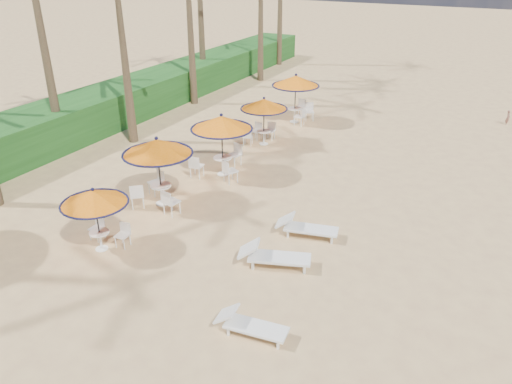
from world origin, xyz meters
TOP-DOWN VIEW (x-y plane):
  - ground at (0.00, 0.00)m, footprint 160.00×160.00m
  - scrub_hedge at (-13.50, 11.00)m, footprint 3.00×40.00m
  - station_0 at (-5.08, 0.01)m, footprint 2.03×2.03m
  - station_1 at (-5.31, 3.29)m, footprint 2.49×2.49m
  - station_2 at (-4.67, 6.61)m, footprint 2.50×2.60m
  - station_3 at (-4.82, 10.59)m, footprint 2.21×2.21m
  - station_4 at (-4.76, 14.42)m, footprint 2.50×2.57m
  - lounger_near at (0.77, -1.28)m, footprint 1.84×0.76m
  - lounger_mid at (0.01, 1.59)m, footprint 2.22×1.32m
  - lounger_far at (0.21, 3.60)m, footprint 2.09×1.05m
  - person at (5.37, 19.11)m, footprint 0.21×0.31m

SIDE VIEW (x-z plane):
  - ground at x=0.00m, z-range 0.00..0.00m
  - lounger_near at x=0.77m, z-range -0.02..0.62m
  - lounger_far at x=0.21m, z-range -0.02..0.69m
  - lounger_mid at x=0.01m, z-range -0.02..0.74m
  - person at x=5.37m, z-range 0.00..0.84m
  - scrub_hedge at x=-13.50m, z-range 0.00..1.80m
  - station_0 at x=-5.08m, z-range 0.55..2.67m
  - station_3 at x=-4.82m, z-range 0.53..2.84m
  - station_1 at x=-5.31m, z-range 0.60..3.20m
  - station_4 at x=-4.76m, z-range 0.60..3.21m
  - station_2 at x=-4.67m, z-range 0.60..3.21m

